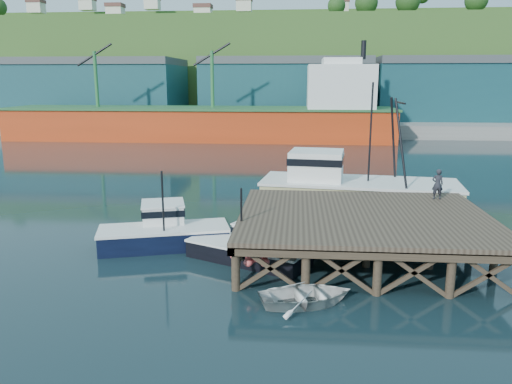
# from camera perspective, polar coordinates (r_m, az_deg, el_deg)

# --- Properties ---
(ground) EXTENTS (300.00, 300.00, 0.00)m
(ground) POSITION_cam_1_polar(r_m,az_deg,el_deg) (25.28, -0.55, -6.87)
(ground) COLOR black
(ground) RESTS_ON ground
(wharf) EXTENTS (12.00, 10.00, 2.62)m
(wharf) POSITION_cam_1_polar(r_m,az_deg,el_deg) (24.63, 12.26, -2.96)
(wharf) COLOR brown
(wharf) RESTS_ON ground
(far_quay) EXTENTS (160.00, 40.00, 2.00)m
(far_quay) POSITION_cam_1_polar(r_m,az_deg,el_deg) (94.04, 3.44, 8.09)
(far_quay) COLOR gray
(far_quay) RESTS_ON ground
(warehouse_left) EXTENTS (32.00, 16.00, 9.00)m
(warehouse_left) POSITION_cam_1_polar(r_m,az_deg,el_deg) (96.23, -18.33, 10.87)
(warehouse_left) COLOR #194D53
(warehouse_left) RESTS_ON far_quay
(warehouse_mid) EXTENTS (28.00, 16.00, 9.00)m
(warehouse_mid) POSITION_cam_1_polar(r_m,az_deg,el_deg) (88.77, 3.40, 11.38)
(warehouse_mid) COLOR #194D53
(warehouse_mid) RESTS_ON far_quay
(warehouse_right) EXTENTS (30.00, 16.00, 9.00)m
(warehouse_right) POSITION_cam_1_polar(r_m,az_deg,el_deg) (92.99, 22.55, 10.51)
(warehouse_right) COLOR #194D53
(warehouse_right) RESTS_ON far_quay
(cargo_ship) EXTENTS (55.50, 10.00, 13.75)m
(cargo_ship) POSITION_cam_1_polar(r_m,az_deg,el_deg) (72.69, -3.74, 8.58)
(cargo_ship) COLOR red
(cargo_ship) RESTS_ON ground
(hillside) EXTENTS (220.00, 50.00, 22.00)m
(hillside) POSITION_cam_1_polar(r_m,az_deg,el_deg) (123.77, 3.85, 13.81)
(hillside) COLOR #2D511E
(hillside) RESTS_ON ground
(boat_navy) EXTENTS (6.99, 4.54, 4.12)m
(boat_navy) POSITION_cam_1_polar(r_m,az_deg,el_deg) (26.44, -10.48, -4.31)
(boat_navy) COLOR black
(boat_navy) RESTS_ON ground
(boat_black) EXTENTS (6.29, 5.26, 3.67)m
(boat_black) POSITION_cam_1_polar(r_m,az_deg,el_deg) (24.08, -0.57, -6.18)
(boat_black) COLOR black
(boat_black) RESTS_ON ground
(trawler) EXTENTS (12.92, 6.01, 8.34)m
(trawler) POSITION_cam_1_polar(r_m,az_deg,el_deg) (32.75, 11.21, 0.55)
(trawler) COLOR beige
(trawler) RESTS_ON ground
(dinghy) EXTENTS (4.23, 3.53, 0.75)m
(dinghy) POSITION_cam_1_polar(r_m,az_deg,el_deg) (19.66, 5.79, -11.66)
(dinghy) COLOR silver
(dinghy) RESTS_ON ground
(dockworker) EXTENTS (0.61, 0.41, 1.66)m
(dockworker) POSITION_cam_1_polar(r_m,az_deg,el_deg) (28.69, 20.03, 0.84)
(dockworker) COLOR #212229
(dockworker) RESTS_ON wharf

